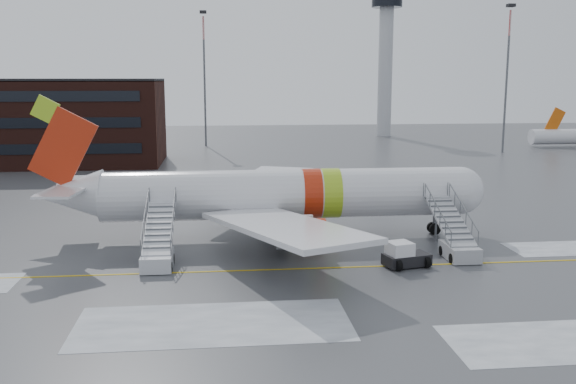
{
  "coord_description": "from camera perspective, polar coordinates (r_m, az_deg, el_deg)",
  "views": [
    {
      "loc": [
        -5.52,
        -41.22,
        12.34
      ],
      "look_at": [
        -0.52,
        5.42,
        4.0
      ],
      "focal_mm": 40.0,
      "sensor_mm": 36.0,
      "label": 1
    }
  ],
  "objects": [
    {
      "name": "light_mast_far_n",
      "position": [
        119.26,
        -7.45,
        10.71
      ],
      "size": [
        1.2,
        1.2,
        24.25
      ],
      "color": "#595B60",
      "rests_on": "ground"
    },
    {
      "name": "ground",
      "position": [
        43.38,
        1.45,
        -6.45
      ],
      "size": [
        260.0,
        260.0,
        0.0
      ],
      "primitive_type": "plane",
      "color": "#494C4F",
      "rests_on": "ground"
    },
    {
      "name": "pushback_tug",
      "position": [
        43.34,
        10.28,
        -5.59
      ],
      "size": [
        3.29,
        2.77,
        1.71
      ],
      "color": "black",
      "rests_on": "ground"
    },
    {
      "name": "airliner",
      "position": [
        49.62,
        -1.34,
        -0.28
      ],
      "size": [
        35.03,
        32.97,
        11.18
      ],
      "color": "silver",
      "rests_on": "ground"
    },
    {
      "name": "airstair_fwd",
      "position": [
        46.57,
        14.71,
        -4.27
      ],
      "size": [
        2.05,
        7.7,
        3.48
      ],
      "color": "#A3A5AA",
      "rests_on": "ground"
    },
    {
      "name": "light_mast_far_ne",
      "position": [
        113.65,
        18.91,
        10.3
      ],
      "size": [
        1.2,
        1.2,
        24.25
      ],
      "color": "#595B60",
      "rests_on": "ground"
    },
    {
      "name": "airstair_aft",
      "position": [
        43.79,
        -11.47,
        -5.04
      ],
      "size": [
        2.05,
        7.7,
        3.48
      ],
      "color": "silver",
      "rests_on": "ground"
    },
    {
      "name": "control_tower",
      "position": [
        140.92,
        8.69,
        12.57
      ],
      "size": [
        6.4,
        6.4,
        30.0
      ],
      "color": "#B2B5BA",
      "rests_on": "ground"
    }
  ]
}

